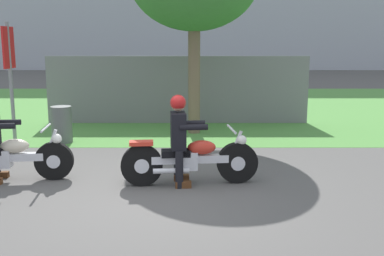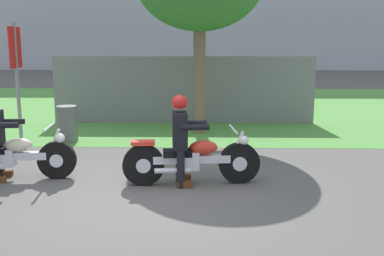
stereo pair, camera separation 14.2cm
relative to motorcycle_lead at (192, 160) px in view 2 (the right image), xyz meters
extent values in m
plane|color=#565451|center=(-0.63, -0.61, -0.39)|extent=(120.00, 120.00, 0.00)
cube|color=#549342|center=(-0.63, 8.47, -0.39)|extent=(60.00, 12.00, 0.01)
cylinder|color=black|center=(0.73, 0.08, -0.07)|extent=(0.65, 0.18, 0.64)
cylinder|color=silver|center=(0.73, 0.08, -0.07)|extent=(0.24, 0.16, 0.22)
cylinder|color=black|center=(-0.75, -0.07, -0.07)|extent=(0.65, 0.18, 0.64)
cylinder|color=silver|center=(-0.75, -0.07, -0.07)|extent=(0.24, 0.16, 0.22)
cube|color=silver|center=(-0.01, 0.00, 0.01)|extent=(1.20, 0.26, 0.12)
cube|color=silver|center=(-0.06, 0.00, -0.01)|extent=(0.34, 0.27, 0.28)
ellipsoid|color=red|center=(0.17, 0.02, 0.19)|extent=(0.46, 0.28, 0.22)
cube|color=black|center=(-0.23, -0.02, 0.11)|extent=(0.46, 0.28, 0.10)
cube|color=red|center=(-0.75, -0.07, 0.28)|extent=(0.38, 0.24, 0.06)
cylinder|color=silver|center=(0.68, 0.07, 0.18)|extent=(0.26, 0.08, 0.53)
cylinder|color=silver|center=(0.63, 0.07, 0.47)|extent=(0.10, 0.66, 0.04)
sphere|color=white|center=(0.79, 0.08, 0.29)|extent=(0.16, 0.16, 0.16)
cylinder|color=silver|center=(-0.29, -0.17, -0.13)|extent=(0.56, 0.13, 0.08)
cylinder|color=black|center=(-0.20, 0.16, -0.11)|extent=(0.12, 0.12, 0.57)
cube|color=#593319|center=(-0.14, 0.17, -0.34)|extent=(0.25, 0.12, 0.10)
cylinder|color=black|center=(-0.17, -0.20, -0.11)|extent=(0.12, 0.12, 0.57)
cube|color=#593319|center=(-0.11, -0.19, -0.34)|extent=(0.25, 0.12, 0.10)
cube|color=black|center=(-0.19, -0.02, 0.46)|extent=(0.26, 0.40, 0.56)
cylinder|color=black|center=(0.02, 0.17, 0.54)|extent=(0.43, 0.13, 0.09)
cylinder|color=black|center=(0.05, -0.16, 0.54)|extent=(0.43, 0.13, 0.09)
sphere|color=#D8A884|center=(-0.19, -0.02, 0.86)|extent=(0.20, 0.20, 0.20)
sphere|color=#B21919|center=(-0.19, -0.02, 0.89)|extent=(0.24, 0.24, 0.24)
cylinder|color=black|center=(-2.18, 0.25, -0.09)|extent=(0.62, 0.18, 0.61)
cylinder|color=silver|center=(-2.18, 0.25, -0.09)|extent=(0.23, 0.16, 0.21)
cube|color=silver|center=(-2.95, 0.17, -0.01)|extent=(1.24, 0.26, 0.12)
cube|color=silver|center=(-3.00, 0.16, -0.03)|extent=(0.34, 0.27, 0.28)
ellipsoid|color=beige|center=(-2.77, 0.19, 0.17)|extent=(0.46, 0.28, 0.22)
cylinder|color=silver|center=(-2.23, 0.24, 0.16)|extent=(0.26, 0.08, 0.53)
cylinder|color=silver|center=(-2.28, 0.24, 0.45)|extent=(0.10, 0.66, 0.04)
sphere|color=white|center=(-2.13, 0.25, 0.27)|extent=(0.16, 0.16, 0.16)
cylinder|color=black|center=(-3.15, 0.33, -0.11)|extent=(0.12, 0.12, 0.56)
cube|color=#593319|center=(-3.09, 0.34, -0.34)|extent=(0.25, 0.12, 0.10)
cylinder|color=black|center=(-2.93, 0.34, 0.52)|extent=(0.43, 0.13, 0.09)
cylinder|color=black|center=(-2.90, 0.00, 0.52)|extent=(0.43, 0.13, 0.09)
cylinder|color=brown|center=(0.07, 4.08, 0.89)|extent=(0.28, 0.28, 2.56)
cylinder|color=#595E5B|center=(-2.82, 2.99, 0.01)|extent=(0.45, 0.45, 0.80)
cylinder|color=gray|center=(-3.97, 3.26, 0.91)|extent=(0.08, 0.08, 2.60)
cube|color=red|center=(-3.97, 3.26, 1.66)|extent=(0.04, 0.60, 0.90)
cube|color=slate|center=(-0.36, 5.42, 0.51)|extent=(7.00, 0.06, 1.80)
camera|label=1|loc=(0.02, -6.91, 1.81)|focal=43.19mm
camera|label=2|loc=(0.17, -6.91, 1.81)|focal=43.19mm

